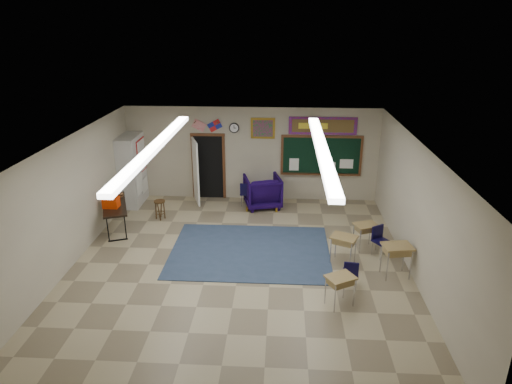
# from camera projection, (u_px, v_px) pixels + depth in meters

# --- Properties ---
(floor) EXTENTS (9.00, 9.00, 0.00)m
(floor) POSITION_uv_depth(u_px,v_px,m) (239.00, 267.00, 10.86)
(floor) COLOR tan
(floor) RESTS_ON ground
(back_wall) EXTENTS (8.00, 0.04, 3.00)m
(back_wall) POSITION_uv_depth(u_px,v_px,m) (252.00, 154.00, 14.52)
(back_wall) COLOR #BAB197
(back_wall) RESTS_ON floor
(front_wall) EXTENTS (8.00, 0.04, 3.00)m
(front_wall) POSITION_uv_depth(u_px,v_px,m) (207.00, 340.00, 6.12)
(front_wall) COLOR #BAB197
(front_wall) RESTS_ON floor
(left_wall) EXTENTS (0.04, 9.00, 3.00)m
(left_wall) POSITION_uv_depth(u_px,v_px,m) (67.00, 205.00, 10.54)
(left_wall) COLOR #BAB197
(left_wall) RESTS_ON floor
(right_wall) EXTENTS (0.04, 9.00, 3.00)m
(right_wall) POSITION_uv_depth(u_px,v_px,m) (418.00, 213.00, 10.11)
(right_wall) COLOR #BAB197
(right_wall) RESTS_ON floor
(ceiling) EXTENTS (8.00, 9.00, 0.04)m
(ceiling) POSITION_uv_depth(u_px,v_px,m) (238.00, 145.00, 9.79)
(ceiling) COLOR white
(ceiling) RESTS_ON back_wall
(area_rug) EXTENTS (4.00, 3.00, 0.02)m
(area_rug) POSITION_uv_depth(u_px,v_px,m) (250.00, 251.00, 11.59)
(area_rug) COLOR #324060
(area_rug) RESTS_ON floor
(fluorescent_strips) EXTENTS (3.86, 6.00, 0.10)m
(fluorescent_strips) POSITION_uv_depth(u_px,v_px,m) (238.00, 148.00, 9.81)
(fluorescent_strips) COLOR white
(fluorescent_strips) RESTS_ON ceiling
(doorway) EXTENTS (1.10, 0.89, 2.16)m
(doorway) POSITION_uv_depth(u_px,v_px,m) (205.00, 168.00, 14.62)
(doorway) COLOR black
(doorway) RESTS_ON back_wall
(chalkboard) EXTENTS (2.55, 0.14, 1.30)m
(chalkboard) POSITION_uv_depth(u_px,v_px,m) (321.00, 157.00, 14.38)
(chalkboard) COLOR #5B311A
(chalkboard) RESTS_ON back_wall
(bulletin_board) EXTENTS (2.10, 0.05, 0.55)m
(bulletin_board) POSITION_uv_depth(u_px,v_px,m) (323.00, 126.00, 14.03)
(bulletin_board) COLOR red
(bulletin_board) RESTS_ON back_wall
(framed_art_print) EXTENTS (0.75, 0.05, 0.65)m
(framed_art_print) POSITION_uv_depth(u_px,v_px,m) (263.00, 128.00, 14.17)
(framed_art_print) COLOR olive
(framed_art_print) RESTS_ON back_wall
(wall_clock) EXTENTS (0.32, 0.05, 0.32)m
(wall_clock) POSITION_uv_depth(u_px,v_px,m) (234.00, 128.00, 14.22)
(wall_clock) COLOR black
(wall_clock) RESTS_ON back_wall
(wall_flags) EXTENTS (1.16, 0.06, 0.70)m
(wall_flags) POSITION_uv_depth(u_px,v_px,m) (207.00, 124.00, 14.19)
(wall_flags) COLOR red
(wall_flags) RESTS_ON back_wall
(storage_cabinet) EXTENTS (0.59, 1.25, 2.20)m
(storage_cabinet) POSITION_uv_depth(u_px,v_px,m) (132.00, 170.00, 14.26)
(storage_cabinet) COLOR beige
(storage_cabinet) RESTS_ON floor
(wingback_armchair) EXTENTS (1.30, 1.32, 0.99)m
(wingback_armchair) POSITION_uv_depth(u_px,v_px,m) (262.00, 191.00, 14.21)
(wingback_armchair) COLOR #120534
(wingback_armchair) RESTS_ON floor
(student_chair_reading) EXTENTS (0.45, 0.45, 0.79)m
(student_chair_reading) POSITION_uv_depth(u_px,v_px,m) (247.00, 194.00, 14.30)
(student_chair_reading) COLOR black
(student_chair_reading) RESTS_ON floor
(student_chair_desk_a) EXTENTS (0.39, 0.39, 0.70)m
(student_chair_desk_a) POSITION_uv_depth(u_px,v_px,m) (350.00, 273.00, 9.93)
(student_chair_desk_a) COLOR black
(student_chair_desk_a) RESTS_ON floor
(student_chair_desk_b) EXTENTS (0.54, 0.54, 0.78)m
(student_chair_desk_b) POSITION_uv_depth(u_px,v_px,m) (381.00, 242.00, 11.22)
(student_chair_desk_b) COLOR black
(student_chair_desk_b) RESTS_ON floor
(student_desk_front_left) EXTENTS (0.73, 0.66, 0.71)m
(student_desk_front_left) POSITION_uv_depth(u_px,v_px,m) (343.00, 248.00, 10.91)
(student_desk_front_left) COLOR olive
(student_desk_front_left) RESTS_ON floor
(student_desk_front_right) EXTENTS (0.68, 0.60, 0.68)m
(student_desk_front_right) POSITION_uv_depth(u_px,v_px,m) (365.00, 235.00, 11.61)
(student_desk_front_right) COLOR olive
(student_desk_front_right) RESTS_ON floor
(student_desk_back_left) EXTENTS (0.70, 0.65, 0.68)m
(student_desk_back_left) POSITION_uv_depth(u_px,v_px,m) (340.00, 289.00, 9.29)
(student_desk_back_left) COLOR olive
(student_desk_back_left) RESTS_ON floor
(student_desk_back_right) EXTENTS (0.72, 0.59, 0.78)m
(student_desk_back_right) POSITION_uv_depth(u_px,v_px,m) (396.00, 259.00, 10.34)
(student_desk_back_right) COLOR olive
(student_desk_back_right) RESTS_ON floor
(folding_table) EXTENTS (1.22, 1.92, 1.04)m
(folding_table) POSITION_uv_depth(u_px,v_px,m) (115.00, 215.00, 12.71)
(folding_table) COLOR black
(folding_table) RESTS_ON floor
(wooden_stool) EXTENTS (0.32, 0.32, 0.57)m
(wooden_stool) POSITION_uv_depth(u_px,v_px,m) (160.00, 209.00, 13.39)
(wooden_stool) COLOR #452D14
(wooden_stool) RESTS_ON floor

